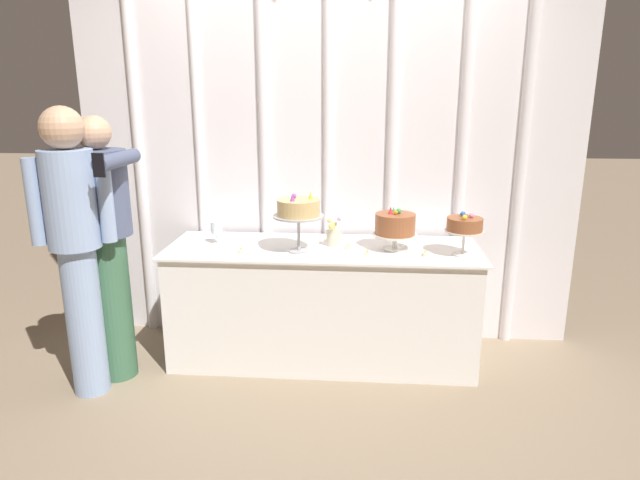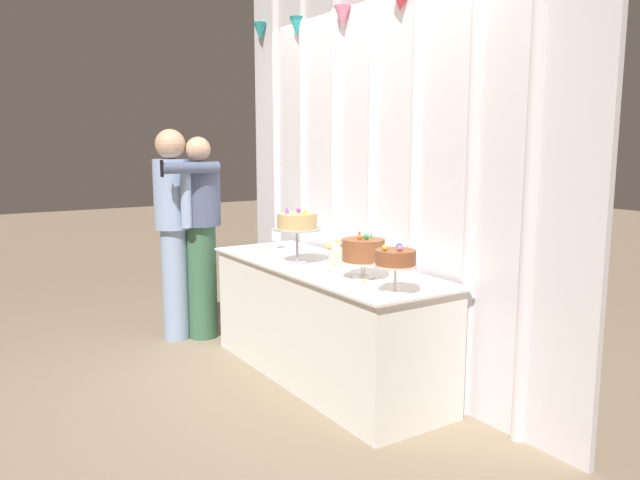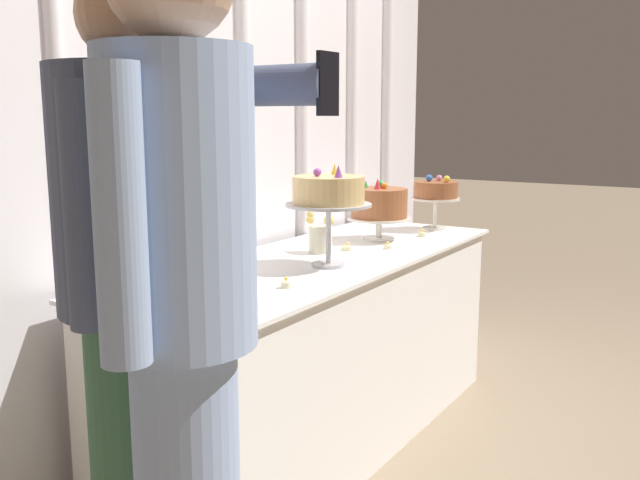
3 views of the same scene
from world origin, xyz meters
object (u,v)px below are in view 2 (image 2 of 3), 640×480
(cake_display_center, at_px, (363,251))
(guest_girl_blue_dress, at_px, (200,229))
(tealight_near_right, at_px, (329,273))
(guest_man_pink_jacket, at_px, (173,222))
(tealight_far_right, at_px, (364,284))
(cake_table, at_px, (324,322))
(wine_glass, at_px, (276,235))
(cake_display_rightmost, at_px, (395,260))
(tealight_near_left, at_px, (335,268))
(cake_display_leftmost, at_px, (297,223))
(flower_vase, at_px, (335,255))
(tealight_far_left, at_px, (265,254))

(cake_display_center, bearing_deg, guest_girl_blue_dress, -169.27)
(tealight_near_right, bearing_deg, guest_man_pink_jacket, -166.67)
(tealight_far_right, bearing_deg, cake_table, 167.01)
(wine_glass, height_order, tealight_near_right, wine_glass)
(cake_display_rightmost, bearing_deg, tealight_near_left, 172.54)
(cake_display_leftmost, height_order, tealight_near_left, cake_display_leftmost)
(cake_display_rightmost, bearing_deg, flower_vase, 168.60)
(tealight_near_left, distance_m, tealight_near_right, 0.18)
(cake_display_center, xyz_separation_m, guest_girl_blue_dress, (-1.74, -0.33, -0.04))
(cake_display_rightmost, xyz_separation_m, tealight_near_left, (-0.70, 0.09, -0.17))
(cake_display_rightmost, xyz_separation_m, tealight_far_left, (-1.36, -0.06, -0.17))
(flower_vase, xyz_separation_m, tealight_near_left, (0.10, -0.07, -0.06))
(cake_display_leftmost, height_order, tealight_far_left, cake_display_leftmost)
(cake_display_center, bearing_deg, guest_man_pink_jacket, -163.96)
(cake_table, bearing_deg, tealight_near_left, -7.52)
(tealight_far_left, xyz_separation_m, guest_man_pink_jacket, (-0.86, -0.36, 0.16))
(cake_display_center, bearing_deg, cake_display_rightmost, -13.24)
(flower_vase, height_order, guest_man_pink_jacket, guest_man_pink_jacket)
(tealight_near_left, bearing_deg, wine_glass, 176.65)
(cake_display_rightmost, xyz_separation_m, guest_girl_blue_dress, (-2.15, -0.23, -0.07))
(tealight_near_left, bearing_deg, tealight_near_right, -46.62)
(guest_man_pink_jacket, bearing_deg, tealight_near_left, 18.77)
(cake_display_rightmost, height_order, tealight_far_left, cake_display_rightmost)
(cake_display_center, relative_size, guest_man_pink_jacket, 0.17)
(cake_table, relative_size, cake_display_rightmost, 7.46)
(cake_display_rightmost, relative_size, wine_glass, 1.80)
(cake_display_center, xyz_separation_m, tealight_near_left, (-0.29, -0.00, -0.15))
(cake_display_rightmost, xyz_separation_m, tealight_near_right, (-0.58, -0.04, -0.17))
(flower_vase, bearing_deg, tealight_far_right, -18.83)
(tealight_far_left, relative_size, guest_girl_blue_dress, 0.02)
(cake_display_rightmost, relative_size, guest_man_pink_jacket, 0.16)
(wine_glass, xyz_separation_m, tealight_near_left, (0.86, -0.05, -0.10))
(guest_man_pink_jacket, bearing_deg, cake_table, 21.65)
(flower_vase, bearing_deg, guest_man_pink_jacket, -157.60)
(cake_table, relative_size, guest_girl_blue_dress, 1.24)
(cake_table, distance_m, cake_display_center, 0.71)
(wine_glass, relative_size, tealight_far_right, 3.60)
(cake_display_rightmost, bearing_deg, tealight_near_right, -176.49)
(wine_glass, bearing_deg, cake_table, -2.37)
(cake_display_center, bearing_deg, cake_display_leftmost, -170.44)
(tealight_near_right, bearing_deg, guest_girl_blue_dress, -172.83)
(tealight_far_right, xyz_separation_m, guest_man_pink_jacket, (-1.99, -0.39, 0.16))
(guest_man_pink_jacket, bearing_deg, cake_display_center, 16.04)
(flower_vase, height_order, tealight_near_right, flower_vase)
(cake_display_center, distance_m, guest_man_pink_jacket, 1.88)
(flower_vase, relative_size, guest_girl_blue_dress, 0.12)
(wine_glass, relative_size, guest_man_pink_jacket, 0.09)
(cake_display_rightmost, distance_m, tealight_near_right, 0.61)
(wine_glass, relative_size, tealight_near_right, 4.10)
(flower_vase, xyz_separation_m, tealight_near_right, (0.22, -0.20, -0.06))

